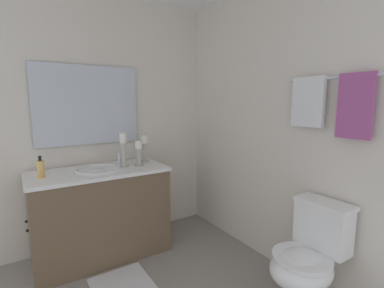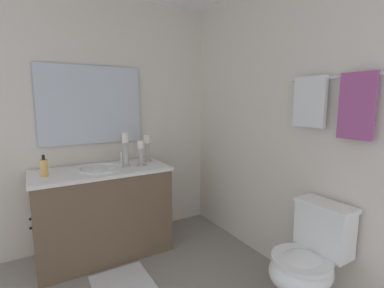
% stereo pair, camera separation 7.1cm
% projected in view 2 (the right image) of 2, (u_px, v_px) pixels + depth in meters
% --- Properties ---
extents(wall_back, '(2.59, 0.04, 2.45)m').
position_uv_depth(wall_back, '(285.00, 127.00, 2.29)').
color(wall_back, silver).
rests_on(wall_back, ground).
extents(wall_left, '(0.04, 2.66, 2.45)m').
position_uv_depth(wall_left, '(87.00, 123.00, 2.72)').
color(wall_left, silver).
rests_on(wall_left, ground).
extents(vanity_cabinet, '(0.58, 1.19, 0.82)m').
position_uv_depth(vanity_cabinet, '(104.00, 212.00, 2.59)').
color(vanity_cabinet, brown).
rests_on(vanity_cabinet, ground).
extents(sink_basin, '(0.40, 0.40, 0.24)m').
position_uv_depth(sink_basin, '(102.00, 173.00, 2.53)').
color(sink_basin, white).
rests_on(sink_basin, vanity_cabinet).
extents(mirror, '(0.02, 0.96, 0.75)m').
position_uv_depth(mirror, '(92.00, 105.00, 2.68)').
color(mirror, silver).
extents(candle_holder_tall, '(0.09, 0.09, 0.27)m').
position_uv_depth(candle_holder_tall, '(147.00, 148.00, 2.81)').
color(candle_holder_tall, '#B7B2A5').
rests_on(candle_holder_tall, vanity_cabinet).
extents(candle_holder_short, '(0.09, 0.09, 0.24)m').
position_uv_depth(candle_holder_short, '(141.00, 153.00, 2.64)').
color(candle_holder_short, '#B7B2A5').
rests_on(candle_holder_short, vanity_cabinet).
extents(candle_holder_mid, '(0.09, 0.09, 0.32)m').
position_uv_depth(candle_holder_mid, '(126.00, 149.00, 2.58)').
color(candle_holder_mid, '#B7B2A5').
rests_on(candle_holder_mid, vanity_cabinet).
extents(soap_bottle, '(0.06, 0.06, 0.18)m').
position_uv_depth(soap_bottle, '(44.00, 168.00, 2.26)').
color(soap_bottle, '#E5B259').
rests_on(soap_bottle, vanity_cabinet).
extents(toilet, '(0.39, 0.54, 0.75)m').
position_uv_depth(toilet, '(308.00, 262.00, 1.86)').
color(toilet, white).
rests_on(toilet, ground).
extents(towel_bar, '(0.67, 0.02, 0.02)m').
position_uv_depth(towel_bar, '(335.00, 77.00, 1.83)').
color(towel_bar, silver).
extents(towel_near_vanity, '(0.25, 0.03, 0.36)m').
position_uv_depth(towel_near_vanity, '(310.00, 102.00, 1.99)').
color(towel_near_vanity, white).
rests_on(towel_near_vanity, towel_bar).
extents(towel_center, '(0.22, 0.03, 0.41)m').
position_uv_depth(towel_center, '(357.00, 106.00, 1.71)').
color(towel_center, '#A54C8C').
rests_on(towel_center, towel_bar).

